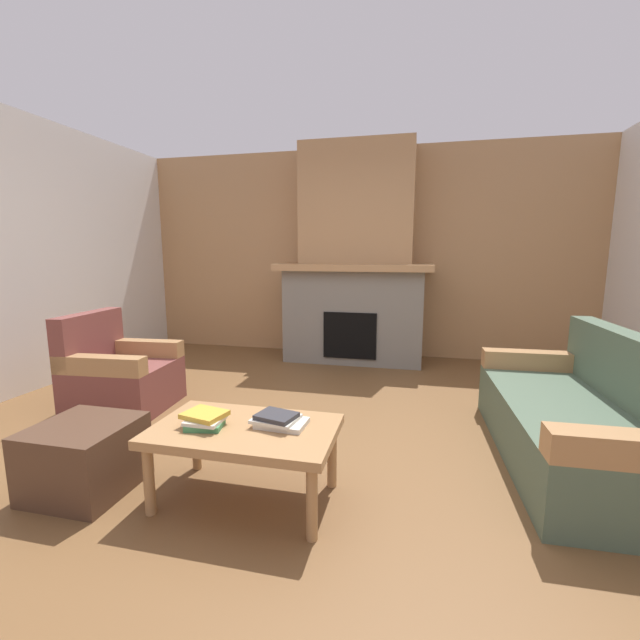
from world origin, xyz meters
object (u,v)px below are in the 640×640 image
object	(u,v)px
couch	(581,421)
fireplace	(355,269)
coffee_table	(245,436)
armchair	(120,376)
ottoman	(85,457)

from	to	relation	value
couch	fireplace	bearing A→B (deg)	128.03
fireplace	coffee_table	xyz separation A→B (m)	(-0.12, -3.25, -0.79)
fireplace	armchair	world-z (taller)	fireplace
fireplace	ottoman	bearing A→B (deg)	-107.62
fireplace	armchair	distance (m)	2.95
couch	armchair	distance (m)	3.61
couch	armchair	xyz separation A→B (m)	(-3.60, 0.16, 0.01)
fireplace	armchair	xyz separation A→B (m)	(-1.76, -2.19, -0.87)
fireplace	ottoman	size ratio (longest dim) A/B	5.19
armchair	ottoman	xyz separation A→B (m)	(0.70, -1.17, -0.09)
fireplace	couch	bearing A→B (deg)	-51.97
coffee_table	couch	bearing A→B (deg)	24.44
fireplace	couch	distance (m)	3.11
armchair	ottoman	bearing A→B (deg)	-59.27
fireplace	ottoman	distance (m)	3.66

